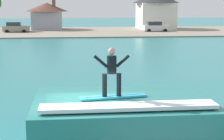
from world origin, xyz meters
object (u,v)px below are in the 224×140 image
wave_crest (123,117)px  car_near_shore (16,27)px  surfer (112,69)px  surfboard (113,97)px  house_gabled_white (156,8)px  house_small_cottage (47,14)px  car_far_shore (156,27)px

wave_crest → car_near_shore: (-10.90, 52.83, 0.21)m
surfer → surfboard: bearing=52.5°
house_gabled_white → house_small_cottage: bearing=179.5°
surfer → house_gabled_white: house_gabled_white is taller
surfboard → surfer: (-0.05, -0.07, 0.95)m
wave_crest → surfer: surfer is taller
surfer → house_small_cottage: (-5.58, 60.41, 0.39)m
house_gabled_white → car_near_shore: bearing=-165.0°
wave_crest → surfer: 1.93m
house_small_cottage → car_far_shore: bearing=-21.8°
wave_crest → house_small_cottage: house_small_cottage is taller
surfboard → house_small_cottage: 60.61m
surfer → house_gabled_white: (15.12, 60.22, 1.53)m
wave_crest → car_near_shore: size_ratio=1.45×
wave_crest → house_gabled_white: 61.57m
car_far_shore → house_gabled_white: (1.66, 7.45, 3.13)m
house_small_cottage → surfboard: bearing=-84.7°
wave_crest → surfer: size_ratio=3.80×
surfer → house_small_cottage: bearing=95.3°
surfboard → car_near_shore: 54.31m
car_near_shore → house_small_cottage: house_small_cottage is taller
car_far_shore → surfboard: bearing=-104.3°
wave_crest → car_far_shore: bearing=76.0°
house_gabled_white → house_small_cottage: (-20.70, 0.19, -1.14)m
surfer → house_gabled_white: bearing=75.9°
wave_crest → car_far_shore: (13.01, 52.26, 0.21)m
wave_crest → car_near_shore: car_near_shore is taller
wave_crest → surfboard: 1.05m
car_near_shore → surfer: bearing=-78.9°
surfboard → car_far_shore: bearing=75.7°
surfboard → surfer: size_ratio=1.40×
surfer → house_gabled_white: size_ratio=0.18×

